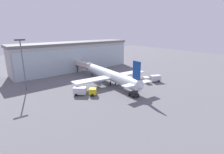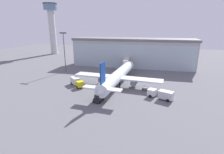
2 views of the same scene
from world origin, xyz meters
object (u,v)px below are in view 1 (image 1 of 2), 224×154
Objects in this scene: safety_cone_nose at (119,87)px; safety_cone_wingtip at (141,78)px; apron_light_mast at (23,61)px; baggage_cart at (134,79)px; pushback_tug at (134,94)px; airplane at (110,75)px; catering_truck at (84,91)px; jet_bridge at (82,64)px; fuel_truck at (152,78)px.

safety_cone_wingtip is at bearing 12.41° from safety_cone_nose.
apron_light_mast is at bearing 147.42° from safety_cone_nose.
baggage_cart is 10.86m from safety_cone_nose.
apron_light_mast reaches higher than pushback_tug.
safety_cone_wingtip is at bearing -97.58° from airplane.
apron_light_mast is 31.88× the size of safety_cone_wingtip.
catering_truck is 16.04m from pushback_tug.
jet_bridge is 20.57m from airplane.
fuel_truck reaches higher than safety_cone_nose.
apron_light_mast is 41.77m from baggage_cart.
airplane is 17.26m from fuel_truck.
fuel_truck is 15.21m from safety_cone_nose.
pushback_tug is (-16.86, -6.87, -0.49)m from fuel_truck.
airplane is 68.45× the size of safety_cone_wingtip.
catering_truck is 0.92× the size of fuel_truck.
catering_truck is 24.32m from baggage_cart.
catering_truck is 28.45m from safety_cone_wingtip.
airplane is 14.81m from catering_truck.
baggage_cart is at bearing -20.75° from apron_light_mast.
catering_truck is (13.71, -16.42, -9.02)m from apron_light_mast.
baggage_cart is at bearing 179.38° from safety_cone_wingtip.
pushback_tug is at bearing -116.68° from baggage_cart.
safety_cone_wingtip is at bearing -152.25° from jet_bridge.
airplane is 15.74m from pushback_tug.
airplane is 6.68m from safety_cone_nose.
catering_truck is 29.03m from fuel_truck.
apron_light_mast is at bearing 161.08° from safety_cone_wingtip.
pushback_tug is at bearing -142.23° from safety_cone_wingtip.
fuel_truck is at bearing 32.69° from catering_truck.
apron_light_mast is 23.22m from catering_truck.
baggage_cart is 0.93× the size of pushback_tug.
apron_light_mast is 31.88× the size of safety_cone_nose.
pushback_tug is 6.18× the size of safety_cone_nose.
jet_bridge is at bearing 92.15° from safety_cone_nose.
apron_light_mast reaches higher than fuel_truck.
catering_truck reaches higher than safety_cone_nose.
catering_truck is at bearing -175.95° from safety_cone_wingtip.
fuel_truck is (14.87, -8.54, -2.02)m from airplane.
safety_cone_nose is (1.94, 9.55, -0.70)m from pushback_tug.
jet_bridge is 0.31× the size of airplane.
safety_cone_nose is at bearing 176.14° from jet_bridge.
apron_light_mast is 38.53m from pushback_tug.
airplane reaches higher than baggage_cart.
airplane is at bearing 169.55° from safety_cone_wingtip.
apron_light_mast is 5.57× the size of baggage_cart.
apron_light_mast reaches higher than airplane.
catering_truck is 12.71× the size of safety_cone_nose.
catering_truck is at bearing -50.16° from apron_light_mast.
catering_truck is (-12.86, -25.20, -3.04)m from jet_bridge.
jet_bridge reaches higher than fuel_truck.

